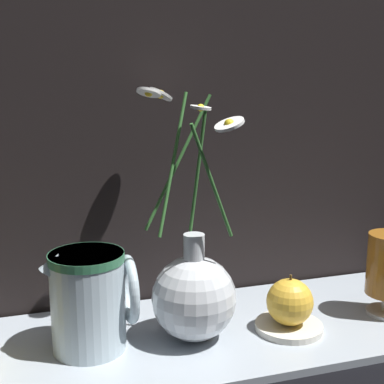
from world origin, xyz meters
TOP-DOWN VIEW (x-y plane):
  - ground_plane at (0.00, 0.00)m, footprint 6.00×6.00m
  - shelf at (0.00, 0.00)m, footprint 0.85×0.29m
  - vase_with_flowers at (0.00, -0.01)m, footprint 0.14×0.22m
  - ceramic_pitcher at (-0.15, 0.00)m, footprint 0.13×0.11m
  - saucer_plate at (0.15, -0.03)m, footprint 0.11×0.11m
  - orange_fruit at (0.15, -0.03)m, footprint 0.07×0.07m

SIDE VIEW (x-z plane):
  - ground_plane at x=0.00m, z-range 0.00..0.00m
  - shelf at x=0.00m, z-range 0.00..0.01m
  - saucer_plate at x=0.15m, z-range 0.01..0.02m
  - orange_fruit at x=0.15m, z-range 0.02..0.10m
  - vase_with_flowers at x=0.00m, z-range -0.10..0.27m
  - ceramic_pitcher at x=-0.15m, z-range 0.01..0.17m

